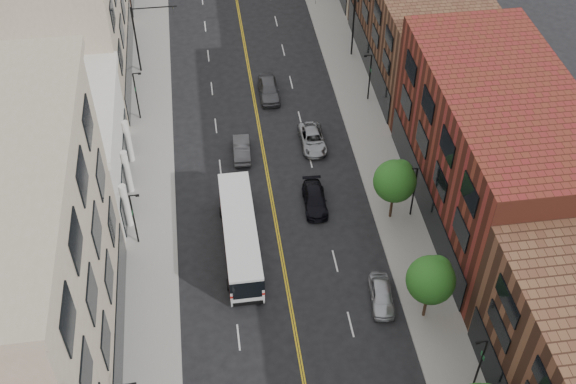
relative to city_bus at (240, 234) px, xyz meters
name	(u,v)px	position (x,y,z in m)	size (l,w,h in m)	color
sidewalk_left	(151,151)	(-6.93, 12.76, -1.64)	(4.00, 110.00, 0.15)	gray
sidewalk_right	(369,132)	(13.07, 12.76, -1.64)	(4.00, 110.00, 0.15)	gray
bldg_l_tanoffice	(12,287)	(-13.93, -9.24, 7.29)	(10.00, 22.00, 18.00)	gray
bldg_l_white	(58,154)	(-13.93, 8.76, 2.29)	(10.00, 14.00, 8.00)	silver
bldg_r_mid	(495,153)	(20.07, 1.76, 4.29)	(10.00, 22.00, 12.00)	#5F2619
bldg_r_far_a	(420,24)	(20.07, 22.76, 3.29)	(10.00, 20.00, 10.00)	#563222
tree_r_2	(432,278)	(12.46, -8.17, 2.42)	(3.40, 3.40, 5.59)	black
tree_r_3	(396,180)	(12.46, 1.83, 2.42)	(3.40, 3.40, 5.59)	black
lamp_l_2	(134,216)	(-7.88, 1.76, 1.26)	(0.81, 0.55, 5.05)	black
lamp_l_3	(137,93)	(-7.88, 17.76, 1.26)	(0.81, 0.55, 5.05)	black
lamp_r_1	(480,361)	(14.02, -14.24, 1.26)	(0.81, 0.55, 5.05)	black
lamp_r_2	(414,189)	(14.02, 1.76, 1.26)	(0.81, 0.55, 5.05)	black
lamp_r_3	(369,75)	(14.02, 17.76, 1.26)	(0.81, 0.55, 5.05)	black
signal_mast_left	(142,31)	(-7.20, 25.76, 2.94)	(4.49, 0.18, 7.20)	black
signal_mast_right	(347,17)	(13.34, 25.76, 2.94)	(4.49, 0.18, 7.20)	black
city_bus	(240,234)	(0.00, 0.00, 0.00)	(2.79, 11.46, 2.94)	silver
car_parked_far	(382,295)	(9.67, -6.53, -1.01)	(1.65, 4.09, 1.39)	#AFB1B7
car_lane_behind	(242,149)	(1.12, 11.28, -1.02)	(1.45, 4.17, 1.37)	#46474B
car_lane_a	(315,199)	(6.51, 4.02, -1.06)	(1.84, 4.51, 1.31)	black
car_lane_b	(313,139)	(7.60, 11.76, -1.05)	(2.19, 4.75, 1.32)	gray
car_lane_c	(269,89)	(4.57, 19.76, -0.90)	(1.92, 4.76, 1.62)	#4C4C52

